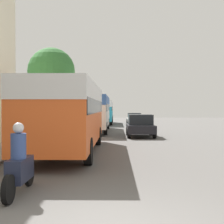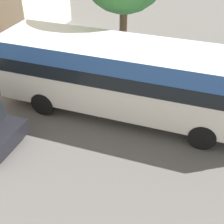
# 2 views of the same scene
# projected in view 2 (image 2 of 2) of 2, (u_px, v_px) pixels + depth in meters

# --- Properties ---
(bus_following) EXTENTS (2.67, 10.45, 3.03)m
(bus_following) POSITION_uv_depth(u_px,v_px,m) (127.00, 71.00, 12.10)
(bus_following) COLOR silver
(bus_following) RESTS_ON ground_plane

